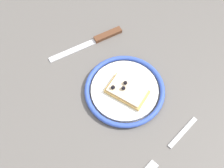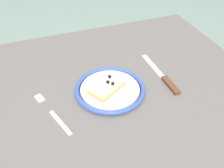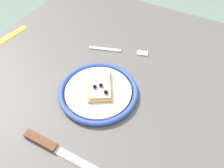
% 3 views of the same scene
% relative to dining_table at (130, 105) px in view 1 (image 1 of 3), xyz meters
% --- Properties ---
extents(ground_plane, '(6.00, 6.00, 0.00)m').
position_rel_dining_table_xyz_m(ground_plane, '(0.00, 0.00, -0.61)').
color(ground_plane, slate).
extents(dining_table, '(1.04, 0.89, 0.70)m').
position_rel_dining_table_xyz_m(dining_table, '(0.00, 0.00, 0.00)').
color(dining_table, '#5B5651').
rests_on(dining_table, ground_plane).
extents(plate, '(0.22, 0.22, 0.02)m').
position_rel_dining_table_xyz_m(plate, '(0.01, 0.02, 0.10)').
color(plate, white).
rests_on(plate, dining_table).
extents(pizza_slice_near, '(0.13, 0.11, 0.03)m').
position_rel_dining_table_xyz_m(pizza_slice_near, '(0.00, 0.02, 0.11)').
color(pizza_slice_near, tan).
rests_on(pizza_slice_near, plate).
extents(knife, '(0.02, 0.24, 0.01)m').
position_rel_dining_table_xyz_m(knife, '(0.21, 0.00, 0.09)').
color(knife, silver).
rests_on(knife, dining_table).
extents(fork, '(0.08, 0.20, 0.00)m').
position_rel_dining_table_xyz_m(fork, '(-0.18, -0.01, 0.09)').
color(fork, '#BDBDBD').
rests_on(fork, dining_table).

